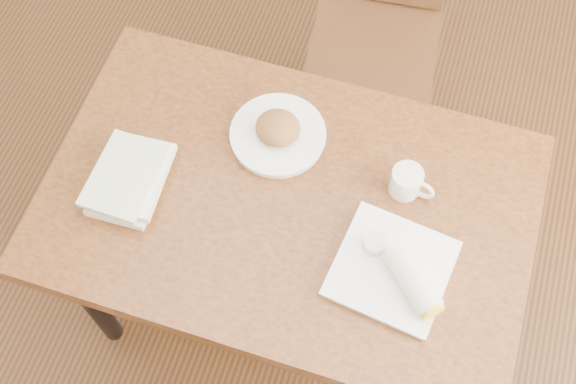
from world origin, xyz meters
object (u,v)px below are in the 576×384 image
(table, at_px, (288,215))
(plate_scone, at_px, (278,133))
(coffee_mug, at_px, (407,182))
(chair_far, at_px, (380,12))
(plate_burrito, at_px, (398,272))
(book_stack, at_px, (130,179))

(table, relative_size, plate_scone, 4.85)
(coffee_mug, bearing_deg, chair_far, 107.51)
(plate_burrito, bearing_deg, chair_far, 105.40)
(table, xyz_separation_m, plate_burrito, (0.31, -0.11, 0.11))
(chair_far, height_order, plate_scone, chair_far)
(table, height_order, coffee_mug, coffee_mug)
(chair_far, relative_size, book_stack, 3.87)
(plate_scone, height_order, book_stack, plate_scone)
(chair_far, xyz_separation_m, book_stack, (-0.45, -0.93, 0.23))
(coffee_mug, bearing_deg, plate_scone, 172.27)
(chair_far, xyz_separation_m, plate_burrito, (0.27, -0.97, 0.23))
(table, relative_size, book_stack, 5.06)
(coffee_mug, relative_size, plate_burrito, 0.40)
(plate_scone, xyz_separation_m, coffee_mug, (0.36, -0.05, 0.02))
(chair_far, relative_size, coffee_mug, 8.00)
(chair_far, relative_size, plate_scone, 3.71)
(table, xyz_separation_m, plate_scone, (-0.08, 0.17, 0.11))
(plate_scone, distance_m, coffee_mug, 0.36)
(coffee_mug, xyz_separation_m, plate_burrito, (0.04, -0.24, -0.01))
(plate_scone, bearing_deg, chair_far, 79.13)
(plate_scone, bearing_deg, plate_burrito, -35.80)
(table, height_order, book_stack, book_stack)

